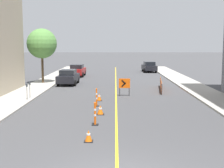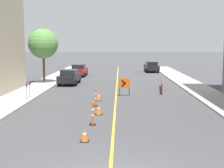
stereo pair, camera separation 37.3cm
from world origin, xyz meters
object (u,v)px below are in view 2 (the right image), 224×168
(arrow_barricade_primary, at_px, (124,84))
(street_tree_left_near, at_px, (43,44))
(delineator_post_rear, at_px, (96,98))
(parking_meter_near_curb, at_px, (30,86))
(parked_car_curb_mid, at_px, (79,70))
(delineator_post_front, at_px, (93,115))
(traffic_cone_nearest, at_px, (84,136))
(parked_car_curb_near, at_px, (69,77))
(traffic_cone_second, at_px, (99,110))
(parking_meter_far_curb, at_px, (27,88))
(traffic_cone_third, at_px, (99,97))
(parked_car_curb_far, at_px, (151,67))

(arrow_barricade_primary, bearing_deg, street_tree_left_near, 139.43)
(delineator_post_rear, bearing_deg, parking_meter_near_curb, 154.11)
(parked_car_curb_mid, bearing_deg, delineator_post_front, -78.48)
(delineator_post_rear, bearing_deg, arrow_barricade_primary, 64.55)
(delineator_post_rear, bearing_deg, traffic_cone_nearest, -89.17)
(parked_car_curb_mid, bearing_deg, parked_car_curb_near, -86.97)
(traffic_cone_nearest, xyz_separation_m, parked_car_curb_mid, (-3.87, 27.74, 0.54))
(traffic_cone_second, xyz_separation_m, parked_car_curb_mid, (-4.13, 22.43, 0.52))
(traffic_cone_second, bearing_deg, street_tree_left_near, 115.24)
(parked_car_curb_near, xyz_separation_m, parking_meter_near_curb, (-1.62, -8.98, 0.22))
(parking_meter_far_curb, bearing_deg, traffic_cone_third, 3.53)
(parked_car_curb_far, relative_size, street_tree_left_near, 0.77)
(parked_car_curb_far, distance_m, parking_meter_far_curb, 27.36)
(traffic_cone_third, bearing_deg, parked_car_curb_mid, 102.13)
(parking_meter_near_curb, bearing_deg, parked_car_curb_near, 79.77)
(parking_meter_far_curb, xyz_separation_m, street_tree_left_near, (-1.19, 10.22, 3.27))
(traffic_cone_nearest, relative_size, parked_car_curb_far, 0.12)
(traffic_cone_third, relative_size, parked_car_curb_mid, 0.13)
(parking_meter_near_curb, bearing_deg, traffic_cone_nearest, -62.55)
(arrow_barricade_primary, relative_size, parked_car_curb_far, 0.33)
(parking_meter_far_curb, bearing_deg, parked_car_curb_mid, 85.15)
(traffic_cone_second, bearing_deg, parking_meter_near_curb, 138.04)
(parked_car_curb_mid, distance_m, parked_car_curb_far, 12.15)
(traffic_cone_nearest, xyz_separation_m, street_tree_left_near, (-6.59, 19.84, 4.02))
(delineator_post_rear, relative_size, parked_car_curb_near, 0.29)
(delineator_post_front, relative_size, delineator_post_rear, 0.99)
(delineator_post_rear, height_order, parked_car_curb_near, parked_car_curb_near)
(delineator_post_front, height_order, parking_meter_far_curb, parking_meter_far_curb)
(traffic_cone_second, relative_size, arrow_barricade_primary, 0.40)
(traffic_cone_nearest, distance_m, delineator_post_rear, 7.84)
(delineator_post_rear, xyz_separation_m, parked_car_curb_far, (6.46, 26.49, 0.25))
(arrow_barricade_primary, distance_m, parking_meter_far_curb, 7.73)
(traffic_cone_second, xyz_separation_m, delineator_post_rear, (-0.37, 2.52, 0.26))
(traffic_cone_third, height_order, parked_car_curb_near, parked_car_curb_near)
(arrow_barricade_primary, bearing_deg, traffic_cone_second, -102.02)
(traffic_cone_second, bearing_deg, parked_car_curb_far, 78.15)
(traffic_cone_third, relative_size, parked_car_curb_far, 0.12)
(parking_meter_near_curb, bearing_deg, traffic_cone_second, -41.96)
(traffic_cone_second, bearing_deg, delineator_post_front, -93.54)
(delineator_post_rear, xyz_separation_m, street_tree_left_near, (-6.48, 12.01, 3.73))
(street_tree_left_near, bearing_deg, arrow_barricade_primary, -42.27)
(delineator_post_rear, distance_m, parked_car_curb_far, 27.27)
(delineator_post_front, height_order, parking_meter_near_curb, parking_meter_near_curb)
(traffic_cone_third, distance_m, street_tree_left_near, 12.52)
(parked_car_curb_near, xyz_separation_m, street_tree_left_near, (-2.81, 0.46, 3.48))
(delineator_post_rear, bearing_deg, traffic_cone_third, 88.08)
(traffic_cone_third, bearing_deg, parking_meter_near_curb, 175.19)
(delineator_post_rear, xyz_separation_m, arrow_barricade_primary, (2.03, 4.27, 0.45))
(delineator_post_front, distance_m, delineator_post_rear, 5.01)
(parked_car_curb_mid, xyz_separation_m, street_tree_left_near, (-2.72, -7.90, 3.48))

